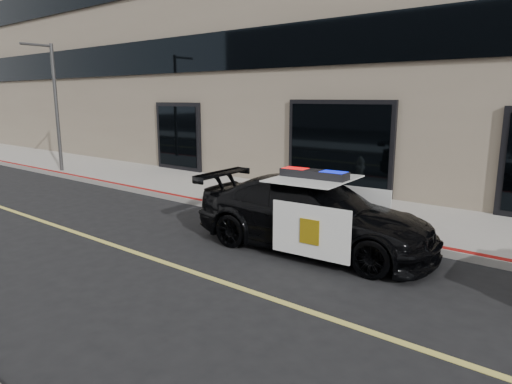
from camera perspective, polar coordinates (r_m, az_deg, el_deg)
The scene contains 6 objects.
ground at distance 8.05m, azimuth -8.23°, elevation -9.78°, with size 120.00×120.00×0.00m, color black.
sidewalk_n at distance 12.04m, azimuth 10.30°, elevation -2.20°, with size 60.00×3.50×0.15m, color gray.
building_n at distance 16.80m, azimuth 20.38°, elevation 21.55°, with size 60.00×7.00×12.00m, color #756856.
police_car at distance 8.98m, azimuth 7.14°, elevation -2.73°, with size 2.71×5.12×1.58m.
fire_hydrant at distance 11.78m, azimuth 0.53°, elevation -0.19°, with size 0.34×0.47×0.75m.
street_light at distance 19.13m, azimuth -23.89°, elevation 10.25°, with size 0.13×1.21×4.74m.
Camera 1 is at (5.52, -5.06, 2.93)m, focal length 32.00 mm.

